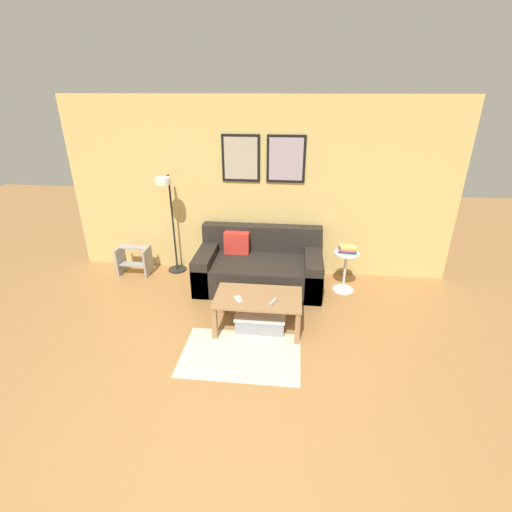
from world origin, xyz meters
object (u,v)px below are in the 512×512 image
at_px(coffee_table, 258,302).
at_px(floor_lamp, 168,211).
at_px(book_stack, 348,249).
at_px(side_table, 345,268).
at_px(couch, 259,267).
at_px(cell_phone, 239,299).
at_px(remote_control, 273,302).
at_px(storage_bin, 261,320).
at_px(step_stool, 134,260).

distance_m(coffee_table, floor_lamp, 2.00).
bearing_deg(book_stack, side_table, -146.85).
distance_m(couch, floor_lamp, 1.53).
bearing_deg(cell_phone, side_table, 12.58).
distance_m(remote_control, cell_phone, 0.40).
bearing_deg(coffee_table, floor_lamp, 138.81).
xyz_separation_m(floor_lamp, cell_phone, (1.20, -1.32, -0.60)).
height_order(coffee_table, storage_bin, coffee_table).
height_order(storage_bin, step_stool, step_stool).
bearing_deg(cell_phone, remote_control, -30.90).
relative_size(couch, remote_control, 11.68).
distance_m(storage_bin, step_stool, 2.38).
relative_size(side_table, step_stool, 1.26).
relative_size(floor_lamp, book_stack, 5.69).
height_order(remote_control, step_stool, remote_control).
bearing_deg(storage_bin, couch, 96.74).
relative_size(remote_control, step_stool, 0.32).
height_order(floor_lamp, book_stack, floor_lamp).
bearing_deg(storage_bin, side_table, 43.13).
relative_size(storage_bin, floor_lamp, 0.39).
distance_m(side_table, step_stool, 3.14).
bearing_deg(remote_control, book_stack, 75.02).
xyz_separation_m(storage_bin, remote_control, (0.15, -0.12, 0.33)).
distance_m(storage_bin, cell_phone, 0.42).
height_order(couch, cell_phone, couch).
xyz_separation_m(coffee_table, cell_phone, (-0.22, -0.08, 0.08)).
bearing_deg(book_stack, step_stool, 176.78).
bearing_deg(remote_control, storage_bin, 166.61).
relative_size(cell_phone, step_stool, 0.30).
distance_m(side_table, book_stack, 0.28).
bearing_deg(storage_bin, book_stack, 43.06).
bearing_deg(coffee_table, step_stool, 149.31).
bearing_deg(book_stack, couch, 178.01).
bearing_deg(couch, storage_bin, -83.26).
relative_size(couch, side_table, 3.02).
relative_size(couch, book_stack, 6.59).
xyz_separation_m(couch, side_table, (1.20, -0.05, 0.07)).
bearing_deg(cell_phone, coffee_table, -7.47).
height_order(storage_bin, remote_control, remote_control).
relative_size(storage_bin, step_stool, 1.27).
distance_m(book_stack, step_stool, 3.17).
bearing_deg(couch, side_table, -2.28).
height_order(side_table, cell_phone, side_table).
relative_size(side_table, book_stack, 2.19).
height_order(couch, side_table, couch).
relative_size(floor_lamp, remote_control, 10.09).
distance_m(couch, storage_bin, 1.08).
bearing_deg(step_stool, couch, -3.98).
relative_size(side_table, cell_phone, 4.15).
xyz_separation_m(couch, floor_lamp, (-1.33, 0.18, 0.74)).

